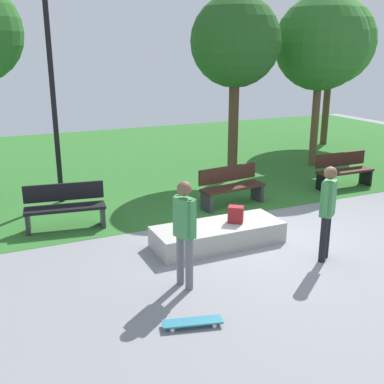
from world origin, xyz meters
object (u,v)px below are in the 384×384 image
(park_bench_center_lawn, at_px, (231,185))
(skateboard_by_ledge, at_px, (192,322))
(skater_performing_trick, at_px, (185,227))
(backpack_on_ledge, at_px, (236,214))
(skater_watching, at_px, (328,206))
(tree_leaning_ash, at_px, (331,42))
(park_bench_near_lamppost, at_px, (343,170))
(park_bench_near_path, at_px, (65,206))
(lamp_post, at_px, (52,79))
(tree_broad_elm, at_px, (235,43))
(concrete_ledge, at_px, (218,234))
(tree_tall_oak, at_px, (321,44))

(park_bench_center_lawn, bearing_deg, skateboard_by_ledge, -124.81)
(skater_performing_trick, distance_m, skateboard_by_ledge, 1.44)
(backpack_on_ledge, bearing_deg, skateboard_by_ledge, 86.59)
(skater_watching, height_order, tree_leaning_ash, tree_leaning_ash)
(park_bench_near_lamppost, bearing_deg, backpack_on_ledge, -155.28)
(skater_watching, relative_size, park_bench_near_path, 1.01)
(park_bench_center_lawn, bearing_deg, lamp_post, 151.57)
(lamp_post, bearing_deg, park_bench_center_lawn, -28.43)
(tree_broad_elm, distance_m, tree_leaning_ash, 6.19)
(concrete_ledge, relative_size, park_bench_near_path, 1.49)
(tree_broad_elm, relative_size, tree_leaning_ash, 0.92)
(skater_watching, bearing_deg, lamp_post, 124.53)
(concrete_ledge, bearing_deg, tree_tall_oak, 37.64)
(backpack_on_ledge, distance_m, park_bench_near_path, 3.49)
(tree_tall_oak, relative_size, lamp_post, 1.05)
(park_bench_near_lamppost, height_order, tree_tall_oak, tree_tall_oak)
(park_bench_near_path, xyz_separation_m, tree_tall_oak, (8.12, 2.33, 3.20))
(skater_watching, relative_size, skateboard_by_ledge, 2.02)
(concrete_ledge, bearing_deg, tree_leaning_ash, 40.14)
(skateboard_by_ledge, height_order, park_bench_near_lamppost, park_bench_near_lamppost)
(skater_performing_trick, bearing_deg, park_bench_near_lamppost, 28.43)
(skater_performing_trick, bearing_deg, tree_leaning_ash, 40.87)
(skateboard_by_ledge, height_order, park_bench_center_lawn, park_bench_center_lawn)
(park_bench_center_lawn, height_order, tree_broad_elm, tree_broad_elm)
(skater_watching, distance_m, park_bench_center_lawn, 3.33)
(backpack_on_ledge, distance_m, skater_watching, 1.73)
(skateboard_by_ledge, relative_size, park_bench_near_lamppost, 0.51)
(park_bench_near_path, height_order, lamp_post, lamp_post)
(tree_broad_elm, height_order, tree_tall_oak, tree_tall_oak)
(lamp_post, bearing_deg, skateboard_by_ledge, -84.05)
(skater_watching, height_order, tree_broad_elm, tree_broad_elm)
(skater_performing_trick, bearing_deg, skater_watching, -2.46)
(skater_watching, bearing_deg, skater_performing_trick, 177.54)
(backpack_on_ledge, height_order, lamp_post, lamp_post)
(backpack_on_ledge, bearing_deg, skater_performing_trick, 74.65)
(backpack_on_ledge, distance_m, park_bench_center_lawn, 2.20)
(tree_tall_oak, height_order, lamp_post, tree_tall_oak)
(tree_leaning_ash, bearing_deg, skater_performing_trick, -139.13)
(park_bench_near_path, relative_size, park_bench_near_lamppost, 1.03)
(backpack_on_ledge, relative_size, skateboard_by_ledge, 0.39)
(skater_watching, height_order, park_bench_near_lamppost, skater_watching)
(backpack_on_ledge, distance_m, lamp_post, 5.23)
(park_bench_center_lawn, height_order, tree_tall_oak, tree_tall_oak)
(backpack_on_ledge, bearing_deg, skater_watching, 164.38)
(concrete_ledge, height_order, lamp_post, lamp_post)
(backpack_on_ledge, relative_size, park_bench_near_path, 0.19)
(concrete_ledge, distance_m, tree_leaning_ash, 11.46)
(park_bench_near_path, bearing_deg, park_bench_center_lawn, -1.81)
(tree_broad_elm, distance_m, lamp_post, 5.06)
(park_bench_near_path, relative_size, park_bench_center_lawn, 1.00)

